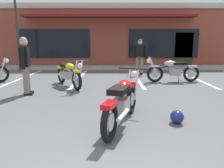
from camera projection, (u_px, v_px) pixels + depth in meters
ground_plane at (107, 102)px, 5.63m from camera, size 80.00×80.00×0.00m
sidewalk_kerb at (110, 67)px, 12.89m from camera, size 22.00×1.80×0.14m
brick_storefront_building at (111, 37)px, 16.00m from camera, size 16.45×7.09×3.79m
painted_stall_lines at (109, 78)px, 9.37m from camera, size 12.53×4.80×0.01m
motorcycle_foreground_classic at (124, 101)px, 3.99m from camera, size 0.98×2.04×0.98m
motorcycle_silver_naked at (70, 73)px, 7.46m from camera, size 1.38×1.85×0.98m
motorcycle_blue_standard at (174, 70)px, 8.35m from camera, size 2.11×0.66×0.98m
person_in_shorts_foreground at (26, 62)px, 6.24m from camera, size 0.32×0.61×1.68m
person_by_back_row at (141, 55)px, 10.19m from camera, size 0.60×0.36×1.68m
helmet_on_pavement at (178, 117)px, 4.10m from camera, size 0.26×0.26×0.26m
parking_lot_lamp_post at (16, 9)px, 11.12m from camera, size 0.24×0.76×4.96m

